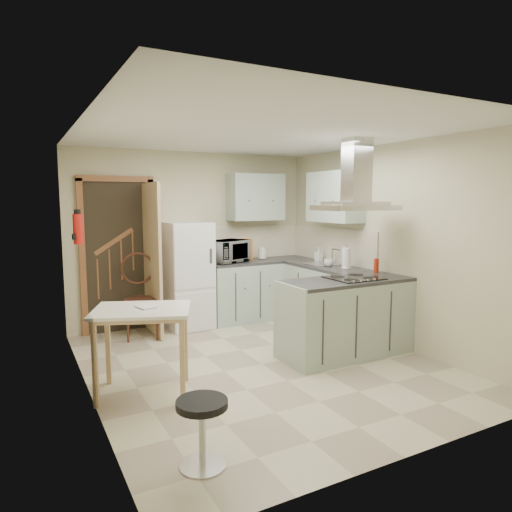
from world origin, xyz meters
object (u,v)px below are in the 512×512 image
extractor_hood (356,208)px  stool (202,433)px  peninsula (346,317)px  microwave (228,251)px  bentwood_chair (142,300)px  drop_leaf_table (143,351)px  fridge (188,275)px

extractor_hood → stool: bearing=-151.2°
peninsula → extractor_hood: bearing=0.0°
peninsula → microwave: 2.14m
bentwood_chair → stool: bearing=-83.5°
microwave → peninsula: bearing=-95.5°
drop_leaf_table → microwave: size_ratio=1.48×
fridge → stool: size_ratio=3.16×
stool → fridge: bearing=71.7°
extractor_hood → drop_leaf_table: bearing=179.2°
peninsula → drop_leaf_table: 2.37m
microwave → extractor_hood: bearing=-92.9°
peninsula → stool: bearing=-150.1°
bentwood_chair → stool: bentwood_chair is taller
bentwood_chair → stool: (-0.38, -3.13, -0.27)m
peninsula → microwave: size_ratio=2.64×
fridge → stool: fridge is taller
drop_leaf_table → microwave: microwave is taller
bentwood_chair → stool: size_ratio=2.14×
peninsula → bentwood_chair: bentwood_chair is taller
fridge → extractor_hood: size_ratio=1.67×
peninsula → drop_leaf_table: size_ratio=1.78×
drop_leaf_table → stool: 1.38m
fridge → drop_leaf_table: fridge is taller
stool → extractor_hood: bearing=28.8°
drop_leaf_table → stool: drop_leaf_table is taller
drop_leaf_table → stool: (0.05, -1.37, -0.17)m
extractor_hood → microwave: extractor_hood is taller
fridge → microwave: fridge is taller
fridge → microwave: bearing=-2.2°
drop_leaf_table → peninsula: bearing=21.2°
bentwood_chair → microwave: (1.32, 0.16, 0.56)m
peninsula → bentwood_chair: 2.64m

